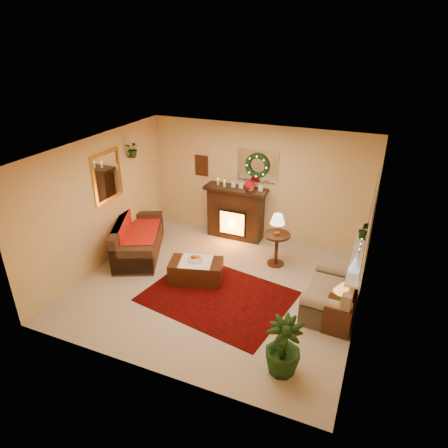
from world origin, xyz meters
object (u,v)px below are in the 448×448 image
at_px(side_table_round, 276,250).
at_px(coffee_table, 196,271).
at_px(loveseat, 332,288).
at_px(end_table_square, 339,315).
at_px(sofa, 138,235).
at_px(fireplace, 236,215).

xyz_separation_m(side_table_round, coffee_table, (-1.23, -1.17, -0.11)).
xyz_separation_m(loveseat, end_table_square, (0.20, -0.48, -0.15)).
height_order(sofa, side_table_round, sofa).
distance_m(loveseat, side_table_round, 1.66).
bearing_deg(side_table_round, sofa, -166.28).
xyz_separation_m(sofa, coffee_table, (1.60, -0.48, -0.22)).
bearing_deg(side_table_round, loveseat, -39.95).
relative_size(sofa, fireplace, 1.50).
bearing_deg(side_table_round, coffee_table, -136.59).
height_order(side_table_round, end_table_square, side_table_round).
distance_m(sofa, end_table_square, 4.39).
bearing_deg(loveseat, fireplace, 144.90).
bearing_deg(sofa, end_table_square, -35.91).
xyz_separation_m(fireplace, end_table_square, (2.68, -2.38, -0.28)).
distance_m(sofa, coffee_table, 1.68).
bearing_deg(sofa, side_table_round, -10.92).
bearing_deg(coffee_table, sofa, 148.03).
xyz_separation_m(sofa, end_table_square, (4.30, -0.86, -0.16)).
bearing_deg(end_table_square, sofa, 168.73).
bearing_deg(end_table_square, coffee_table, 172.01).
bearing_deg(side_table_round, end_table_square, -46.49).
bearing_deg(end_table_square, loveseat, 112.43).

